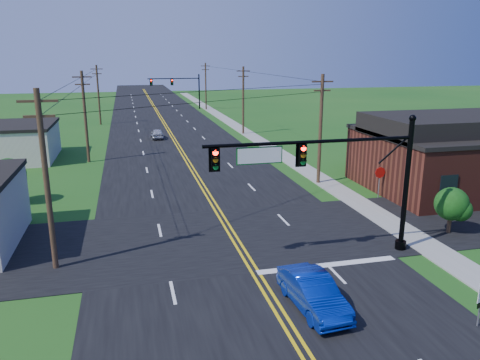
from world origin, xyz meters
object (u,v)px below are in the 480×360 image
object	(u,v)px
signal_mast_main	(330,171)
blue_car	(313,293)
stop_sign	(380,176)
signal_mast_far	(177,86)

from	to	relation	value
signal_mast_main	blue_car	size ratio (longest dim) A/B	2.53
signal_mast_main	stop_sign	bearing A→B (deg)	47.55
blue_car	stop_sign	distance (m)	17.56
signal_mast_main	blue_car	distance (m)	6.78
blue_car	signal_mast_far	bearing A→B (deg)	83.71
stop_sign	signal_mast_far	bearing A→B (deg)	96.19
signal_mast_main	signal_mast_far	distance (m)	72.00
signal_mast_far	stop_sign	size ratio (longest dim) A/B	4.53
signal_mast_far	stop_sign	xyz separation A→B (m)	(8.11, -63.02, -2.80)
signal_mast_main	stop_sign	size ratio (longest dim) A/B	4.67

